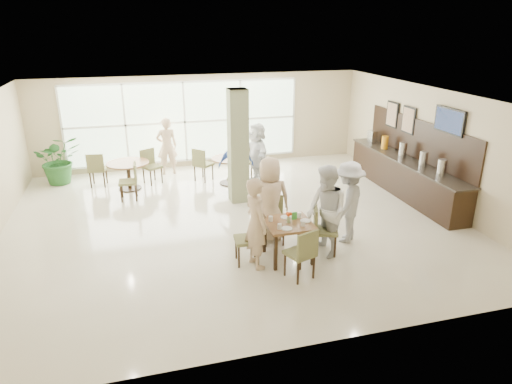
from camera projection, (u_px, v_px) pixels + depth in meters
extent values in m
plane|color=beige|center=(234.00, 220.00, 10.45)|extent=(10.00, 10.00, 0.00)
plane|color=white|center=(232.00, 97.00, 9.47)|extent=(10.00, 10.00, 0.00)
plane|color=#C5B38D|center=(201.00, 121.00, 14.03)|extent=(10.00, 0.00, 10.00)
plane|color=#C5B38D|center=(308.00, 258.00, 5.90)|extent=(10.00, 0.00, 10.00)
plane|color=#C5B38D|center=(431.00, 146.00, 11.20)|extent=(0.00, 9.00, 9.00)
plane|color=silver|center=(185.00, 122.00, 13.88)|extent=(7.00, 0.00, 7.00)
cube|color=#747E57|center=(238.00, 147.00, 11.15)|extent=(0.45, 0.45, 2.80)
cube|color=brown|center=(288.00, 224.00, 8.52)|extent=(0.86, 0.86, 0.05)
cube|color=black|center=(276.00, 253.00, 8.23)|extent=(0.06, 0.06, 0.70)
cube|color=black|center=(313.00, 248.00, 8.41)|extent=(0.06, 0.06, 0.70)
cube|color=black|center=(264.00, 236.00, 8.89)|extent=(0.06, 0.06, 0.70)
cube|color=black|center=(299.00, 231.00, 9.07)|extent=(0.06, 0.06, 0.70)
cylinder|color=brown|center=(128.00, 163.00, 12.15)|extent=(1.12, 1.12, 0.04)
cylinder|color=black|center=(129.00, 176.00, 12.28)|extent=(0.10, 0.10, 0.71)
cylinder|color=black|center=(130.00, 188.00, 12.40)|extent=(0.60, 0.60, 0.03)
cylinder|color=brown|center=(230.00, 158.00, 12.57)|extent=(1.02, 1.02, 0.04)
cylinder|color=black|center=(230.00, 171.00, 12.70)|extent=(0.10, 0.10, 0.71)
cylinder|color=black|center=(230.00, 183.00, 12.82)|extent=(0.60, 0.60, 0.03)
cylinder|color=white|center=(271.00, 219.00, 8.55)|extent=(0.08, 0.08, 0.10)
cylinder|color=white|center=(299.00, 215.00, 8.71)|extent=(0.08, 0.08, 0.10)
cylinder|color=white|center=(280.00, 226.00, 8.23)|extent=(0.08, 0.08, 0.10)
cylinder|color=white|center=(303.00, 223.00, 8.35)|extent=(0.08, 0.08, 0.10)
cylinder|color=white|center=(287.00, 229.00, 8.24)|extent=(0.20, 0.20, 0.01)
cylinder|color=white|center=(286.00, 217.00, 8.72)|extent=(0.20, 0.20, 0.01)
cylinder|color=white|center=(305.00, 221.00, 8.56)|extent=(0.20, 0.20, 0.01)
cylinder|color=#99B27F|center=(289.00, 219.00, 8.49)|extent=(0.07, 0.07, 0.12)
sphere|color=#D84412|center=(290.00, 214.00, 8.46)|extent=(0.07, 0.07, 0.07)
sphere|color=#D84412|center=(288.00, 214.00, 8.47)|extent=(0.07, 0.07, 0.07)
sphere|color=#D84412|center=(288.00, 215.00, 8.42)|extent=(0.07, 0.07, 0.07)
cube|color=green|center=(294.00, 216.00, 8.61)|extent=(0.10, 0.03, 0.15)
cube|color=black|center=(404.00, 177.00, 11.90)|extent=(0.60, 4.60, 0.90)
cube|color=black|center=(406.00, 160.00, 11.74)|extent=(0.64, 4.70, 0.04)
cube|color=black|center=(419.00, 139.00, 11.62)|extent=(0.04, 4.60, 1.00)
cylinder|color=silver|center=(442.00, 168.00, 10.40)|extent=(0.20, 0.20, 0.40)
cylinder|color=silver|center=(423.00, 159.00, 11.03)|extent=(0.20, 0.20, 0.40)
cylinder|color=silver|center=(403.00, 150.00, 11.84)|extent=(0.20, 0.20, 0.40)
cylinder|color=orange|center=(385.00, 142.00, 12.66)|extent=(0.18, 0.18, 0.36)
cube|color=silver|center=(372.00, 137.00, 13.29)|extent=(0.18, 0.30, 0.36)
cube|color=black|center=(450.00, 121.00, 10.38)|extent=(0.06, 1.00, 0.58)
cube|color=#7F99CC|center=(449.00, 121.00, 10.37)|extent=(0.01, 0.92, 0.50)
cube|color=black|center=(409.00, 120.00, 11.93)|extent=(0.04, 0.55, 0.70)
cube|color=brown|center=(408.00, 120.00, 11.92)|extent=(0.01, 0.47, 0.62)
cube|color=black|center=(392.00, 114.00, 12.65)|extent=(0.04, 0.55, 0.70)
cube|color=brown|center=(392.00, 115.00, 12.65)|extent=(0.01, 0.47, 0.62)
imported|color=#255D25|center=(59.00, 160.00, 12.64)|extent=(1.47, 1.47, 1.36)
imported|color=#CCAA88|center=(256.00, 223.00, 8.22)|extent=(0.52, 0.69, 1.72)
imported|color=#CCAA88|center=(270.00, 200.00, 9.24)|extent=(0.88, 0.50, 1.77)
imported|color=white|center=(326.00, 212.00, 8.63)|extent=(0.78, 0.95, 1.79)
imported|color=#ACACAF|center=(348.00, 202.00, 9.20)|extent=(1.21, 1.22, 1.69)
imported|color=#4771D5|center=(236.00, 165.00, 11.77)|extent=(0.95, 0.56, 1.59)
imported|color=white|center=(257.00, 153.00, 12.64)|extent=(0.89, 1.65, 1.69)
imported|color=#CCAA88|center=(167.00, 146.00, 13.35)|extent=(0.65, 0.46, 1.69)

